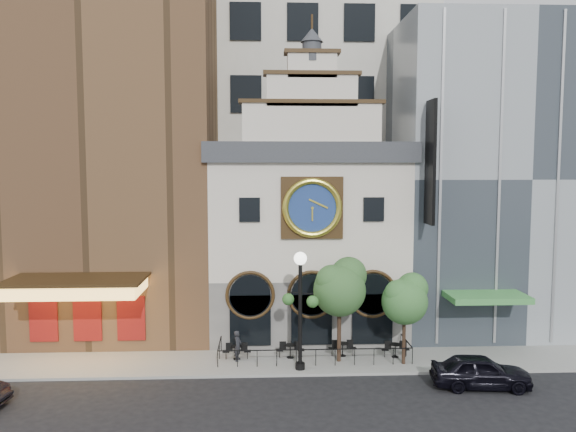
# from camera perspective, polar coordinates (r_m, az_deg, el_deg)

# --- Properties ---
(ground) EXTENTS (120.00, 120.00, 0.00)m
(ground) POSITION_cam_1_polar(r_m,az_deg,el_deg) (30.48, 3.06, -15.98)
(ground) COLOR black
(ground) RESTS_ON ground
(sidewalk) EXTENTS (44.00, 5.00, 0.15)m
(sidewalk) POSITION_cam_1_polar(r_m,az_deg,el_deg) (32.79, 2.62, -14.29)
(sidewalk) COLOR gray
(sidewalk) RESTS_ON ground
(clock_building) EXTENTS (12.60, 8.78, 18.65)m
(clock_building) POSITION_cam_1_polar(r_m,az_deg,el_deg) (36.48, 1.91, -1.61)
(clock_building) COLOR #605E5B
(clock_building) RESTS_ON ground
(theater_building) EXTENTS (14.00, 15.60, 25.00)m
(theater_building) POSITION_cam_1_polar(r_m,az_deg,el_deg) (39.61, -17.59, 7.26)
(theater_building) COLOR brown
(theater_building) RESTS_ON ground
(retail_building) EXTENTS (14.00, 14.40, 20.00)m
(retail_building) POSITION_cam_1_polar(r_m,az_deg,el_deg) (41.42, 19.94, 3.69)
(retail_building) COLOR gray
(retail_building) RESTS_ON ground
(office_tower) EXTENTS (20.00, 16.00, 40.00)m
(office_tower) POSITION_cam_1_polar(r_m,az_deg,el_deg) (49.20, 0.81, 15.72)
(office_tower) COLOR beige
(office_tower) RESTS_ON ground
(cafe_railing) EXTENTS (10.60, 2.60, 0.90)m
(cafe_railing) POSITION_cam_1_polar(r_m,az_deg,el_deg) (32.62, 2.62, -13.42)
(cafe_railing) COLOR black
(cafe_railing) RESTS_ON sidewalk
(bistro_0) EXTENTS (1.58, 0.68, 0.90)m
(bistro_0) POSITION_cam_1_polar(r_m,az_deg,el_deg) (32.45, -5.23, -13.51)
(bistro_0) COLOR black
(bistro_0) RESTS_ON sidewalk
(bistro_1) EXTENTS (1.58, 0.68, 0.90)m
(bistro_1) POSITION_cam_1_polar(r_m,az_deg,el_deg) (32.53, 0.22, -13.44)
(bistro_1) COLOR black
(bistro_1) RESTS_ON sidewalk
(bistro_2) EXTENTS (1.58, 0.68, 0.90)m
(bistro_2) POSITION_cam_1_polar(r_m,az_deg,el_deg) (32.96, 5.56, -13.21)
(bistro_2) COLOR black
(bistro_2) RESTS_ON sidewalk
(bistro_3) EXTENTS (1.58, 0.68, 0.90)m
(bistro_3) POSITION_cam_1_polar(r_m,az_deg,el_deg) (33.20, 10.84, -13.14)
(bistro_3) COLOR black
(bistro_3) RESTS_ON sidewalk
(car_right) EXTENTS (4.99, 2.41, 1.64)m
(car_right) POSITION_cam_1_polar(r_m,az_deg,el_deg) (30.35, 18.99, -14.70)
(car_right) COLOR black
(car_right) RESTS_ON ground
(pedestrian) EXTENTS (0.56, 0.71, 1.70)m
(pedestrian) POSITION_cam_1_polar(r_m,az_deg,el_deg) (32.09, -5.13, -13.00)
(pedestrian) COLOR black
(pedestrian) RESTS_ON sidewalk
(lamppost) EXTENTS (1.90, 1.22, 6.32)m
(lamppost) POSITION_cam_1_polar(r_m,az_deg,el_deg) (29.89, 1.25, -8.24)
(lamppost) COLOR black
(lamppost) RESTS_ON sidewalk
(tree_left) EXTENTS (3.01, 2.90, 5.79)m
(tree_left) POSITION_cam_1_polar(r_m,az_deg,el_deg) (31.19, 5.34, -7.06)
(tree_left) COLOR #382619
(tree_left) RESTS_ON sidewalk
(tree_right) EXTENTS (2.60, 2.50, 5.00)m
(tree_right) POSITION_cam_1_polar(r_m,az_deg,el_deg) (31.44, 11.83, -8.13)
(tree_right) COLOR #382619
(tree_right) RESTS_ON sidewalk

